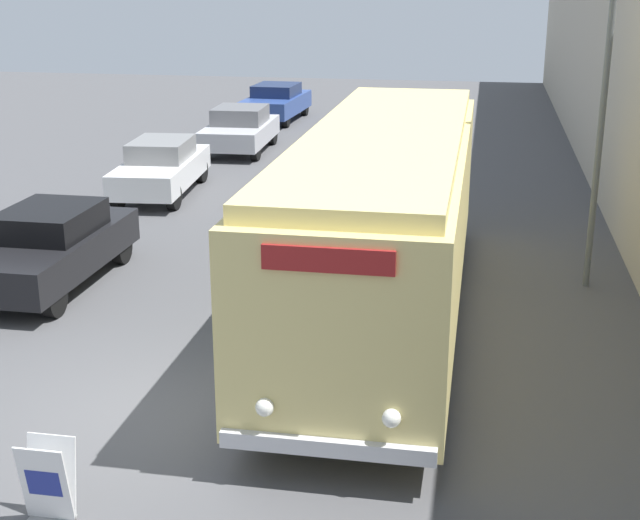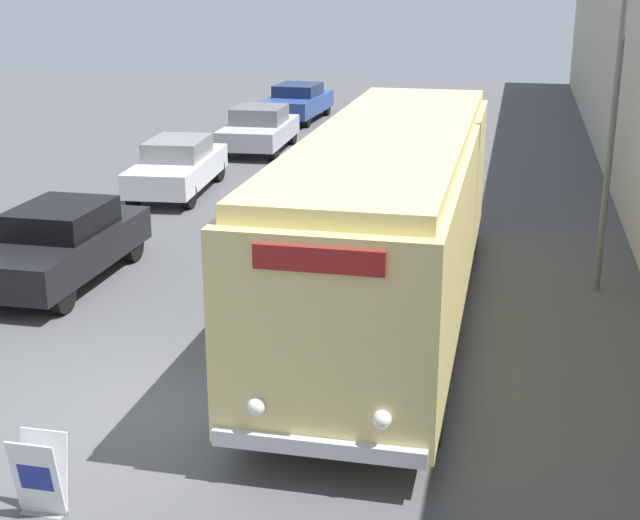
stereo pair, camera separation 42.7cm
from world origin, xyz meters
name	(u,v)px [view 2 (the right image)]	position (x,y,z in m)	size (l,w,h in m)	color
ground_plane	(142,412)	(0.00, 0.00, 0.00)	(80.00, 80.00, 0.00)	#4C4C4F
vintage_bus	(390,215)	(2.79, 4.19, 1.86)	(2.65, 11.23, 3.32)	black
sign_board	(40,476)	(-0.12, -2.48, 0.46)	(0.57, 0.36, 0.95)	gray
streetlamp	(622,32)	(6.46, 6.54, 4.77)	(0.36, 0.36, 7.52)	#595E60
parked_car_near	(61,243)	(-3.66, 4.73, 0.78)	(1.85, 4.47, 1.51)	black
parked_car_mid	(178,166)	(-4.13, 12.12, 0.76)	(2.10, 4.67, 1.48)	black
parked_car_far	(259,129)	(-3.65, 18.36, 0.76)	(2.09, 4.32, 1.48)	black
parked_car_distant	(297,102)	(-3.96, 24.97, 0.75)	(2.08, 4.59, 1.45)	black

